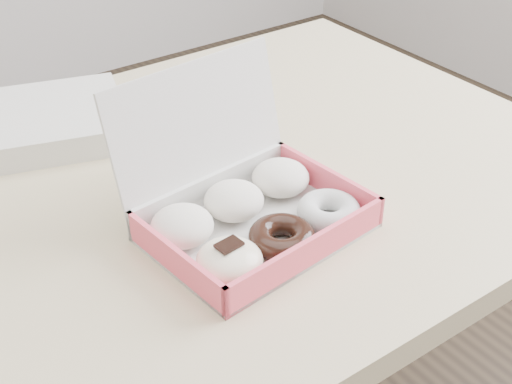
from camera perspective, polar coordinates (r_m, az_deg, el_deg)
table at (r=1.06m, az=-5.75°, el=-3.13°), size 1.20×0.80×0.75m
donut_box at (r=0.91m, az=-0.71°, el=-1.39°), size 0.29×0.26×0.19m
newspapers at (r=1.18m, az=-16.99°, el=5.30°), size 0.32×0.28×0.04m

